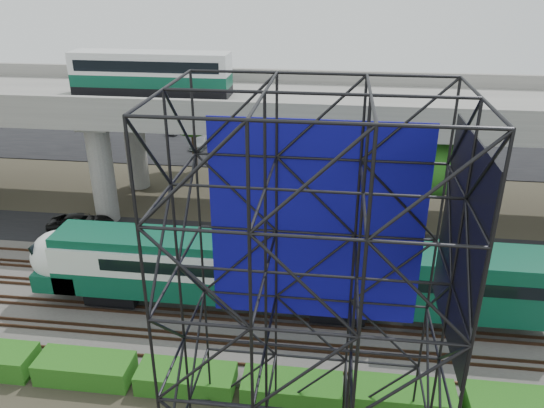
# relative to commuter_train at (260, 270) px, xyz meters

# --- Properties ---
(ground) EXTENTS (140.00, 140.00, 0.00)m
(ground) POSITION_rel_commuter_train_xyz_m (-3.60, -2.00, -2.88)
(ground) COLOR #474233
(ground) RESTS_ON ground
(ballast_bed) EXTENTS (90.00, 12.00, 0.20)m
(ballast_bed) POSITION_rel_commuter_train_xyz_m (-3.60, 0.00, -2.78)
(ballast_bed) COLOR slate
(ballast_bed) RESTS_ON ground
(service_road) EXTENTS (90.00, 5.00, 0.08)m
(service_road) POSITION_rel_commuter_train_xyz_m (-3.60, 8.50, -2.84)
(service_road) COLOR black
(service_road) RESTS_ON ground
(parking_lot) EXTENTS (90.00, 18.00, 0.08)m
(parking_lot) POSITION_rel_commuter_train_xyz_m (-3.60, 32.00, -2.84)
(parking_lot) COLOR black
(parking_lot) RESTS_ON ground
(harbor_water) EXTENTS (140.00, 40.00, 0.03)m
(harbor_water) POSITION_rel_commuter_train_xyz_m (-3.60, 54.00, -2.87)
(harbor_water) COLOR #42586D
(harbor_water) RESTS_ON ground
(rail_tracks) EXTENTS (90.00, 9.52, 0.16)m
(rail_tracks) POSITION_rel_commuter_train_xyz_m (-3.60, -0.00, -2.60)
(rail_tracks) COLOR #472D1E
(rail_tracks) RESTS_ON ballast_bed
(commuter_train) EXTENTS (29.30, 3.06, 4.30)m
(commuter_train) POSITION_rel_commuter_train_xyz_m (0.00, 0.00, 0.00)
(commuter_train) COLOR black
(commuter_train) RESTS_ON rail_tracks
(overpass) EXTENTS (80.00, 12.00, 12.40)m
(overpass) POSITION_rel_commuter_train_xyz_m (-4.09, 14.00, 5.33)
(overpass) COLOR #9E9B93
(overpass) RESTS_ON ground
(scaffold_tower) EXTENTS (9.36, 6.36, 15.00)m
(scaffold_tower) POSITION_rel_commuter_train_xyz_m (3.24, -9.98, 4.59)
(scaffold_tower) COLOR black
(scaffold_tower) RESTS_ON ground
(hedge_strip) EXTENTS (34.60, 1.80, 1.20)m
(hedge_strip) POSITION_rel_commuter_train_xyz_m (-2.60, -6.30, -2.32)
(hedge_strip) COLOR #1C5A14
(hedge_strip) RESTS_ON ground
(trees) EXTENTS (40.94, 16.94, 7.69)m
(trees) POSITION_rel_commuter_train_xyz_m (-8.27, 14.17, 2.69)
(trees) COLOR #382314
(trees) RESTS_ON ground
(suv) EXTENTS (5.01, 2.83, 1.32)m
(suv) POSITION_rel_commuter_train_xyz_m (-14.69, 8.24, -2.14)
(suv) COLOR black
(suv) RESTS_ON service_road
(parked_cars) EXTENTS (38.68, 9.17, 1.28)m
(parked_cars) POSITION_rel_commuter_train_xyz_m (-3.26, 31.48, -2.22)
(parked_cars) COLOR white
(parked_cars) RESTS_ON parking_lot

